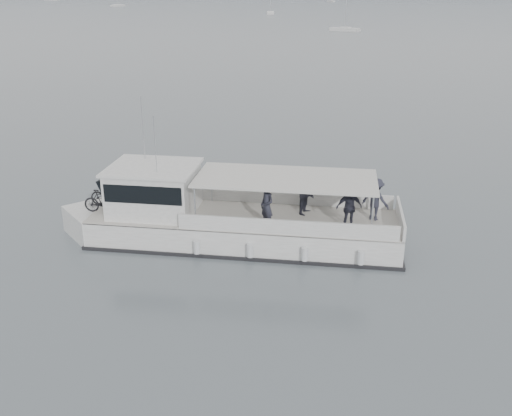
# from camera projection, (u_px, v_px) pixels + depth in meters

# --- Properties ---
(ground) EXTENTS (1400.00, 1400.00, 0.00)m
(ground) POSITION_uv_depth(u_px,v_px,m) (105.00, 239.00, 24.38)
(ground) COLOR slate
(ground) RESTS_ON ground
(tour_boat) EXTENTS (14.68, 5.09, 6.11)m
(tour_boat) POSITION_uv_depth(u_px,v_px,m) (215.00, 218.00, 23.90)
(tour_boat) COLOR white
(tour_boat) RESTS_ON ground
(moored_fleet) EXTENTS (425.53, 346.08, 11.24)m
(moored_fleet) POSITION_uv_depth(u_px,v_px,m) (342.00, 10.00, 222.04)
(moored_fleet) COLOR white
(moored_fleet) RESTS_ON ground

